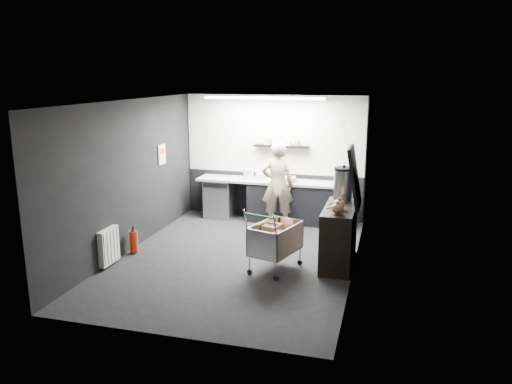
# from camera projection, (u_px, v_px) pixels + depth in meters

# --- Properties ---
(floor) EXTENTS (5.50, 5.50, 0.00)m
(floor) POSITION_uv_depth(u_px,v_px,m) (237.00, 258.00, 8.69)
(floor) COLOR black
(floor) RESTS_ON ground
(ceiling) EXTENTS (5.50, 5.50, 0.00)m
(ceiling) POSITION_uv_depth(u_px,v_px,m) (235.00, 101.00, 8.07)
(ceiling) COLOR silver
(ceiling) RESTS_ON wall_back
(wall_back) EXTENTS (5.50, 0.00, 5.50)m
(wall_back) POSITION_uv_depth(u_px,v_px,m) (274.00, 157.00, 10.96)
(wall_back) COLOR black
(wall_back) RESTS_ON floor
(wall_front) EXTENTS (5.50, 0.00, 5.50)m
(wall_front) POSITION_uv_depth(u_px,v_px,m) (165.00, 231.00, 5.80)
(wall_front) COLOR black
(wall_front) RESTS_ON floor
(wall_left) EXTENTS (0.00, 5.50, 5.50)m
(wall_left) POSITION_uv_depth(u_px,v_px,m) (129.00, 176.00, 8.89)
(wall_left) COLOR black
(wall_left) RESTS_ON floor
(wall_right) EXTENTS (0.00, 5.50, 5.50)m
(wall_right) POSITION_uv_depth(u_px,v_px,m) (357.00, 190.00, 7.87)
(wall_right) COLOR black
(wall_right) RESTS_ON floor
(kitchen_wall_panel) EXTENTS (3.95, 0.02, 1.70)m
(kitchen_wall_panel) POSITION_uv_depth(u_px,v_px,m) (274.00, 135.00, 10.83)
(kitchen_wall_panel) COLOR silver
(kitchen_wall_panel) RESTS_ON wall_back
(dado_panel) EXTENTS (3.95, 0.02, 1.00)m
(dado_panel) POSITION_uv_depth(u_px,v_px,m) (273.00, 195.00, 11.14)
(dado_panel) COLOR black
(dado_panel) RESTS_ON wall_back
(floating_shelf) EXTENTS (1.20, 0.22, 0.04)m
(floating_shelf) POSITION_uv_depth(u_px,v_px,m) (281.00, 146.00, 10.73)
(floating_shelf) COLOR black
(floating_shelf) RESTS_ON wall_back
(wall_clock) EXTENTS (0.20, 0.03, 0.20)m
(wall_clock) POSITION_uv_depth(u_px,v_px,m) (339.00, 122.00, 10.39)
(wall_clock) COLOR silver
(wall_clock) RESTS_ON wall_back
(poster) EXTENTS (0.02, 0.30, 0.40)m
(poster) POSITION_uv_depth(u_px,v_px,m) (162.00, 154.00, 10.06)
(poster) COLOR silver
(poster) RESTS_ON wall_left
(poster_red_band) EXTENTS (0.02, 0.22, 0.10)m
(poster_red_band) POSITION_uv_depth(u_px,v_px,m) (162.00, 151.00, 10.05)
(poster_red_band) COLOR red
(poster_red_band) RESTS_ON poster
(radiator) EXTENTS (0.10, 0.50, 0.60)m
(radiator) POSITION_uv_depth(u_px,v_px,m) (109.00, 246.00, 8.26)
(radiator) COLOR silver
(radiator) RESTS_ON wall_left
(ceiling_strip) EXTENTS (2.40, 0.20, 0.04)m
(ceiling_strip) POSITION_uv_depth(u_px,v_px,m) (264.00, 98.00, 9.81)
(ceiling_strip) COLOR white
(ceiling_strip) RESTS_ON ceiling
(prep_counter) EXTENTS (3.20, 0.61, 0.90)m
(prep_counter) POSITION_uv_depth(u_px,v_px,m) (276.00, 200.00, 10.82)
(prep_counter) COLOR black
(prep_counter) RESTS_ON floor
(person) EXTENTS (0.74, 0.57, 1.81)m
(person) POSITION_uv_depth(u_px,v_px,m) (278.00, 185.00, 10.26)
(person) COLOR beige
(person) RESTS_ON floor
(shopping_cart) EXTENTS (0.83, 1.11, 1.05)m
(shopping_cart) POSITION_uv_depth(u_px,v_px,m) (275.00, 241.00, 8.08)
(shopping_cart) COLOR silver
(shopping_cart) RESTS_ON floor
(sideboard) EXTENTS (0.57, 1.33, 2.00)m
(sideboard) POSITION_uv_depth(u_px,v_px,m) (340.00, 228.00, 8.32)
(sideboard) COLOR black
(sideboard) RESTS_ON floor
(fire_extinguisher) EXTENTS (0.15, 0.15, 0.48)m
(fire_extinguisher) POSITION_uv_depth(u_px,v_px,m) (134.00, 241.00, 8.89)
(fire_extinguisher) COLOR red
(fire_extinguisher) RESTS_ON floor
(cardboard_box) EXTENTS (0.52, 0.43, 0.09)m
(cardboard_box) POSITION_uv_depth(u_px,v_px,m) (285.00, 179.00, 10.61)
(cardboard_box) COLOR #977651
(cardboard_box) RESTS_ON prep_counter
(pink_tub) EXTENTS (0.22, 0.22, 0.22)m
(pink_tub) POSITION_uv_depth(u_px,v_px,m) (249.00, 174.00, 10.85)
(pink_tub) COLOR beige
(pink_tub) RESTS_ON prep_counter
(white_container) EXTENTS (0.20, 0.18, 0.15)m
(white_container) POSITION_uv_depth(u_px,v_px,m) (261.00, 177.00, 10.74)
(white_container) COLOR silver
(white_container) RESTS_ON prep_counter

